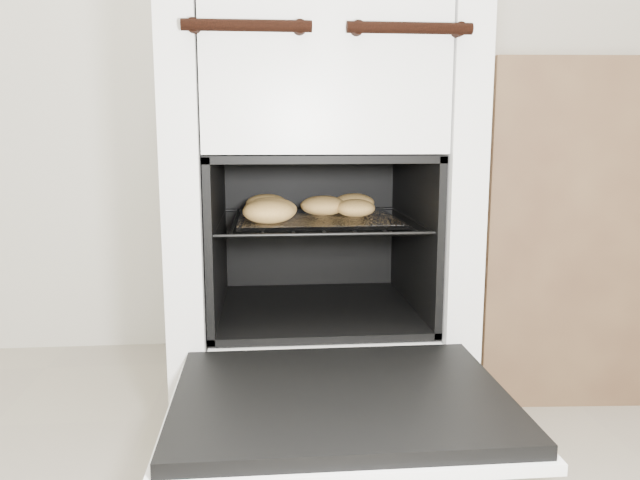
# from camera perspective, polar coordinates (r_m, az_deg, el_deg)

# --- Properties ---
(stove) EXTENTS (0.61, 0.68, 0.94)m
(stove) POSITION_cam_1_polar(r_m,az_deg,el_deg) (1.47, -0.52, 2.93)
(stove) COLOR white
(stove) RESTS_ON ground
(oven_door) EXTENTS (0.55, 0.43, 0.04)m
(oven_door) POSITION_cam_1_polar(r_m,az_deg,el_deg) (1.04, 1.89, -14.61)
(oven_door) COLOR black
(oven_door) RESTS_ON stove
(oven_rack) EXTENTS (0.45, 0.43, 0.01)m
(oven_rack) POSITION_cam_1_polar(r_m,az_deg,el_deg) (1.41, -0.30, 1.83)
(oven_rack) COLOR black
(oven_rack) RESTS_ON stove
(foil_sheet) EXTENTS (0.35, 0.31, 0.01)m
(foil_sheet) POSITION_cam_1_polar(r_m,az_deg,el_deg) (1.39, -0.23, 1.97)
(foil_sheet) COLOR white
(foil_sheet) RESTS_ON oven_rack
(baked_rolls) EXTENTS (0.33, 0.30, 0.05)m
(baked_rolls) POSITION_cam_1_polar(r_m,az_deg,el_deg) (1.37, -2.09, 3.00)
(baked_rolls) COLOR #DBAD57
(baked_rolls) RESTS_ON foil_sheet
(counter) EXTENTS (0.83, 0.58, 0.80)m
(counter) POSITION_cam_1_polar(r_m,az_deg,el_deg) (1.83, 24.85, 1.48)
(counter) COLOR brown
(counter) RESTS_ON ground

